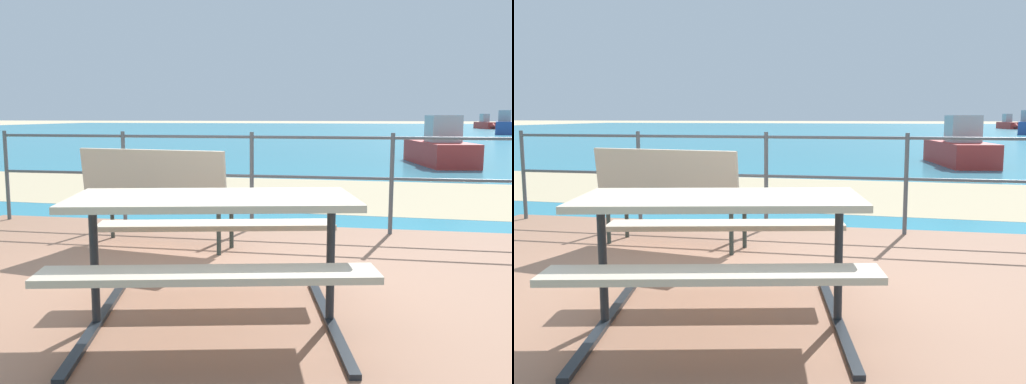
# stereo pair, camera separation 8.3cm
# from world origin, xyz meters

# --- Properties ---
(ground_plane) EXTENTS (240.00, 240.00, 0.00)m
(ground_plane) POSITION_xyz_m (0.00, 0.00, 0.00)
(ground_plane) COLOR beige
(patio_paving) EXTENTS (6.40, 5.20, 0.06)m
(patio_paving) POSITION_xyz_m (0.00, 0.00, 0.03)
(patio_paving) COLOR #996B51
(patio_paving) RESTS_ON ground
(sea_water) EXTENTS (90.00, 90.00, 0.01)m
(sea_water) POSITION_xyz_m (0.00, 40.00, 0.01)
(sea_water) COLOR teal
(sea_water) RESTS_ON ground
(beach_strip) EXTENTS (54.12, 6.20, 0.01)m
(beach_strip) POSITION_xyz_m (0.00, 5.66, 0.01)
(beach_strip) COLOR tan
(beach_strip) RESTS_ON ground
(picnic_table) EXTENTS (1.90, 1.80, 0.77)m
(picnic_table) POSITION_xyz_m (0.33, -0.47, 0.66)
(picnic_table) COLOR #BCAD93
(picnic_table) RESTS_ON patio_paving
(park_bench) EXTENTS (1.50, 0.64, 0.93)m
(park_bench) POSITION_xyz_m (-0.69, 1.31, 0.62)
(park_bench) COLOR #BCAD93
(park_bench) RESTS_ON patio_paving
(railing_fence) EXTENTS (5.94, 0.04, 1.05)m
(railing_fence) POSITION_xyz_m (0.00, 2.36, 0.73)
(railing_fence) COLOR #4C5156
(railing_fence) RESTS_ON patio_paving
(boat_near) EXTENTS (1.60, 3.92, 1.28)m
(boat_near) POSITION_xyz_m (3.15, 11.84, 0.41)
(boat_near) COLOR red
(boat_near) RESTS_ON sea_water
(boat_mid) EXTENTS (1.42, 4.63, 1.41)m
(boat_mid) POSITION_xyz_m (12.67, 53.24, 0.44)
(boat_mid) COLOR red
(boat_mid) RESTS_ON sea_water
(boat_far) EXTENTS (1.91, 4.66, 1.61)m
(boat_far) POSITION_xyz_m (10.68, 37.52, 0.54)
(boat_far) COLOR #2D478C
(boat_far) RESTS_ON sea_water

